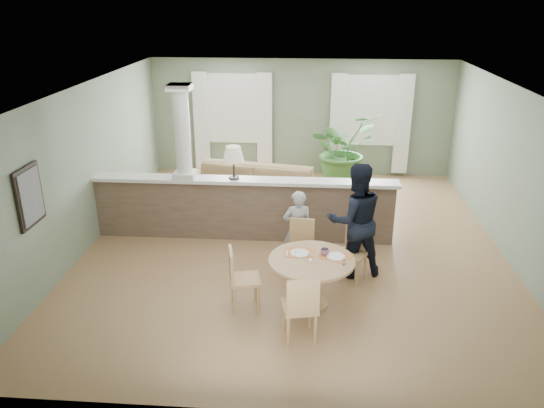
# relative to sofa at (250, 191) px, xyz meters

# --- Properties ---
(ground) EXTENTS (8.00, 8.00, 0.00)m
(ground) POSITION_rel_sofa_xyz_m (0.92, -1.43, -0.44)
(ground) COLOR #A68057
(ground) RESTS_ON ground
(room_shell) EXTENTS (7.02, 8.02, 2.71)m
(room_shell) POSITION_rel_sofa_xyz_m (0.89, -0.80, 1.37)
(room_shell) COLOR gray
(room_shell) RESTS_ON ground
(pony_wall) EXTENTS (5.32, 0.38, 2.70)m
(pony_wall) POSITION_rel_sofa_xyz_m (-0.07, -1.23, 0.27)
(pony_wall) COLOR #745E4A
(pony_wall) RESTS_ON ground
(sofa) EXTENTS (3.17, 1.71, 0.88)m
(sofa) POSITION_rel_sofa_xyz_m (0.00, 0.00, 0.00)
(sofa) COLOR #947B51
(sofa) RESTS_ON ground
(houseplant) EXTENTS (1.97, 1.95, 1.65)m
(houseplant) POSITION_rel_sofa_xyz_m (1.87, 1.77, 0.39)
(houseplant) COLOR #316227
(houseplant) RESTS_ON ground
(dining_table) EXTENTS (1.18, 1.18, 0.81)m
(dining_table) POSITION_rel_sofa_xyz_m (1.22, -3.33, 0.13)
(dining_table) COLOR tan
(dining_table) RESTS_ON ground
(chair_far_boy) EXTENTS (0.44, 0.44, 0.89)m
(chair_far_boy) POSITION_rel_sofa_xyz_m (1.05, -2.46, 0.05)
(chair_far_boy) COLOR tan
(chair_far_boy) RESTS_ON ground
(chair_far_man) EXTENTS (0.54, 0.54, 0.89)m
(chair_far_man) POSITION_rel_sofa_xyz_m (1.85, -2.52, 0.05)
(chair_far_man) COLOR tan
(chair_far_man) RESTS_ON ground
(chair_near) EXTENTS (0.50, 0.50, 0.93)m
(chair_near) POSITION_rel_sofa_xyz_m (1.09, -4.18, 0.08)
(chair_near) COLOR tan
(chair_near) RESTS_ON ground
(chair_side) EXTENTS (0.48, 0.48, 0.89)m
(chair_side) POSITION_rel_sofa_xyz_m (0.25, -3.49, 0.05)
(chair_side) COLOR tan
(chair_side) RESTS_ON ground
(child_person) EXTENTS (0.51, 0.38, 1.26)m
(child_person) POSITION_rel_sofa_xyz_m (0.99, -2.18, 0.19)
(child_person) COLOR #9B9CA0
(child_person) RESTS_ON ground
(man_person) EXTENTS (1.01, 0.87, 1.79)m
(man_person) POSITION_rel_sofa_xyz_m (1.86, -2.37, 0.46)
(man_person) COLOR black
(man_person) RESTS_ON ground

